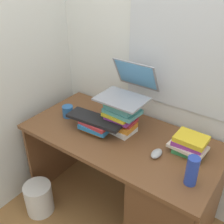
{
  "coord_description": "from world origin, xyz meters",
  "views": [
    {
      "loc": [
        0.85,
        -1.29,
        1.85
      ],
      "look_at": [
        -0.06,
        -0.02,
        0.92
      ],
      "focal_mm": 42.95,
      "sensor_mm": 36.0,
      "label": 1
    }
  ],
  "objects_px": {
    "desk": "(159,194)",
    "book_stack_tall": "(121,115)",
    "book_stack_keyboard_riser": "(96,125)",
    "keyboard": "(95,119)",
    "laptop": "(128,89)",
    "computer_mouse": "(157,153)",
    "book_stack_side": "(189,144)",
    "wastebasket": "(39,198)",
    "water_bottle": "(192,171)",
    "mug": "(68,111)"
  },
  "relations": [
    {
      "from": "desk",
      "to": "water_bottle",
      "type": "xyz_separation_m",
      "value": [
        0.22,
        -0.12,
        0.43
      ]
    },
    {
      "from": "book_stack_tall",
      "to": "keyboard",
      "type": "height_order",
      "value": "book_stack_tall"
    },
    {
      "from": "book_stack_side",
      "to": "wastebasket",
      "type": "xyz_separation_m",
      "value": [
        -0.98,
        -0.51,
        -0.67
      ]
    },
    {
      "from": "mug",
      "to": "desk",
      "type": "bearing_deg",
      "value": -0.05
    },
    {
      "from": "desk",
      "to": "mug",
      "type": "xyz_separation_m",
      "value": [
        -0.83,
        0.0,
        0.38
      ]
    },
    {
      "from": "computer_mouse",
      "to": "wastebasket",
      "type": "distance_m",
      "value": 1.1
    },
    {
      "from": "book_stack_tall",
      "to": "laptop",
      "type": "relative_size",
      "value": 0.69
    },
    {
      "from": "book_stack_side",
      "to": "keyboard",
      "type": "bearing_deg",
      "value": -165.69
    },
    {
      "from": "wastebasket",
      "to": "computer_mouse",
      "type": "bearing_deg",
      "value": 23.25
    },
    {
      "from": "book_stack_keyboard_riser",
      "to": "computer_mouse",
      "type": "height_order",
      "value": "book_stack_keyboard_riser"
    },
    {
      "from": "laptop",
      "to": "desk",
      "type": "bearing_deg",
      "value": -22.21
    },
    {
      "from": "desk",
      "to": "book_stack_keyboard_riser",
      "type": "bearing_deg",
      "value": -176.85
    },
    {
      "from": "desk",
      "to": "book_stack_side",
      "type": "relative_size",
      "value": 5.82
    },
    {
      "from": "desk",
      "to": "wastebasket",
      "type": "xyz_separation_m",
      "value": [
        -0.87,
        -0.38,
        -0.27
      ]
    },
    {
      "from": "keyboard",
      "to": "mug",
      "type": "bearing_deg",
      "value": 169.14
    },
    {
      "from": "book_stack_tall",
      "to": "book_stack_keyboard_riser",
      "type": "relative_size",
      "value": 1.09
    },
    {
      "from": "book_stack_tall",
      "to": "wastebasket",
      "type": "distance_m",
      "value": 1.0
    },
    {
      "from": "computer_mouse",
      "to": "mug",
      "type": "distance_m",
      "value": 0.79
    },
    {
      "from": "book_stack_tall",
      "to": "computer_mouse",
      "type": "xyz_separation_m",
      "value": [
        0.34,
        -0.1,
        -0.11
      ]
    },
    {
      "from": "desk",
      "to": "laptop",
      "type": "height_order",
      "value": "laptop"
    },
    {
      "from": "book_stack_tall",
      "to": "computer_mouse",
      "type": "bearing_deg",
      "value": -16.91
    },
    {
      "from": "book_stack_tall",
      "to": "keyboard",
      "type": "bearing_deg",
      "value": -142.11
    },
    {
      "from": "keyboard",
      "to": "mug",
      "type": "distance_m",
      "value": 0.31
    },
    {
      "from": "desk",
      "to": "book_stack_tall",
      "type": "relative_size",
      "value": 5.62
    },
    {
      "from": "mug",
      "to": "wastebasket",
      "type": "relative_size",
      "value": 0.46
    },
    {
      "from": "desk",
      "to": "book_stack_tall",
      "type": "bearing_deg",
      "value": 168.15
    },
    {
      "from": "book_stack_tall",
      "to": "laptop",
      "type": "bearing_deg",
      "value": 91.19
    },
    {
      "from": "keyboard",
      "to": "water_bottle",
      "type": "relative_size",
      "value": 2.32
    },
    {
      "from": "mug",
      "to": "water_bottle",
      "type": "distance_m",
      "value": 1.06
    },
    {
      "from": "mug",
      "to": "wastebasket",
      "type": "height_order",
      "value": "mug"
    },
    {
      "from": "book_stack_side",
      "to": "book_stack_keyboard_riser",
      "type": "bearing_deg",
      "value": -165.83
    },
    {
      "from": "computer_mouse",
      "to": "book_stack_tall",
      "type": "bearing_deg",
      "value": 163.09
    },
    {
      "from": "laptop",
      "to": "water_bottle",
      "type": "distance_m",
      "value": 0.7
    },
    {
      "from": "book_stack_tall",
      "to": "book_stack_keyboard_riser",
      "type": "xyz_separation_m",
      "value": [
        -0.14,
        -0.11,
        -0.08
      ]
    },
    {
      "from": "book_stack_side",
      "to": "mug",
      "type": "height_order",
      "value": "book_stack_side"
    },
    {
      "from": "book_stack_side",
      "to": "keyboard",
      "type": "xyz_separation_m",
      "value": [
        -0.64,
        -0.16,
        0.04
      ]
    },
    {
      "from": "book_stack_keyboard_riser",
      "to": "book_stack_side",
      "type": "height_order",
      "value": "book_stack_side"
    },
    {
      "from": "desk",
      "to": "book_stack_keyboard_riser",
      "type": "relative_size",
      "value": 6.12
    },
    {
      "from": "book_stack_keyboard_riser",
      "to": "computer_mouse",
      "type": "bearing_deg",
      "value": 0.75
    },
    {
      "from": "book_stack_keyboard_riser",
      "to": "desk",
      "type": "bearing_deg",
      "value": 3.15
    },
    {
      "from": "keyboard",
      "to": "wastebasket",
      "type": "bearing_deg",
      "value": -139.04
    },
    {
      "from": "desk",
      "to": "book_stack_keyboard_riser",
      "type": "height_order",
      "value": "book_stack_keyboard_riser"
    },
    {
      "from": "book_stack_keyboard_riser",
      "to": "mug",
      "type": "bearing_deg",
      "value": 174.5
    },
    {
      "from": "desk",
      "to": "book_stack_side",
      "type": "bearing_deg",
      "value": 51.43
    },
    {
      "from": "computer_mouse",
      "to": "book_stack_side",
      "type": "bearing_deg",
      "value": 45.73
    },
    {
      "from": "computer_mouse",
      "to": "wastebasket",
      "type": "xyz_separation_m",
      "value": [
        -0.83,
        -0.36,
        -0.63
      ]
    },
    {
      "from": "book_stack_keyboard_riser",
      "to": "keyboard",
      "type": "bearing_deg",
      "value": -154.03
    },
    {
      "from": "computer_mouse",
      "to": "keyboard",
      "type": "bearing_deg",
      "value": -178.85
    },
    {
      "from": "mug",
      "to": "computer_mouse",
      "type": "bearing_deg",
      "value": -1.7
    },
    {
      "from": "keyboard",
      "to": "computer_mouse",
      "type": "distance_m",
      "value": 0.49
    }
  ]
}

